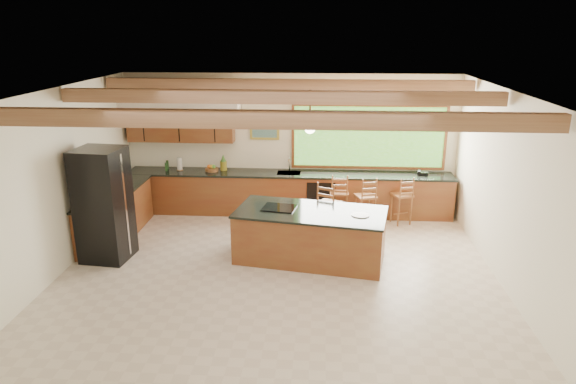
{
  "coord_description": "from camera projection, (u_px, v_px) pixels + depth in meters",
  "views": [
    {
      "loc": [
        0.7,
        -7.73,
        3.93
      ],
      "look_at": [
        0.12,
        0.8,
        1.17
      ],
      "focal_mm": 32.0,
      "sensor_mm": 36.0,
      "label": 1
    }
  ],
  "objects": [
    {
      "name": "island",
      "position": [
        310.0,
        235.0,
        8.99
      ],
      "size": [
        2.74,
        1.64,
        0.92
      ],
      "rotation": [
        0.0,
        0.0,
        -0.17
      ],
      "color": "brown",
      "rests_on": "ground"
    },
    {
      "name": "bar_stool_b",
      "position": [
        339.0,
        194.0,
        10.6
      ],
      "size": [
        0.39,
        0.39,
        1.07
      ],
      "rotation": [
        0.0,
        0.0,
        0.01
      ],
      "color": "brown",
      "rests_on": "ground"
    },
    {
      "name": "bar_stool_a",
      "position": [
        329.0,
        205.0,
        9.79
      ],
      "size": [
        0.54,
        0.55,
        1.15
      ],
      "rotation": [
        0.0,
        0.0,
        -0.43
      ],
      "color": "brown",
      "rests_on": "ground"
    },
    {
      "name": "refrigerator",
      "position": [
        104.0,
        205.0,
        8.86
      ],
      "size": [
        0.85,
        0.83,
        1.99
      ],
      "rotation": [
        0.0,
        0.0,
        -0.1
      ],
      "color": "black",
      "rests_on": "ground"
    },
    {
      "name": "ground",
      "position": [
        277.0,
        273.0,
        8.59
      ],
      "size": [
        7.2,
        7.2,
        0.0
      ],
      "primitive_type": "plane",
      "color": "beige",
      "rests_on": "ground"
    },
    {
      "name": "bar_stool_c",
      "position": [
        366.0,
        198.0,
        10.4
      ],
      "size": [
        0.48,
        0.48,
        1.06
      ],
      "rotation": [
        0.0,
        0.0,
        0.33
      ],
      "color": "brown",
      "rests_on": "ground"
    },
    {
      "name": "counter_run",
      "position": [
        249.0,
        198.0,
        10.89
      ],
      "size": [
        7.12,
        3.1,
        1.28
      ],
      "color": "brown",
      "rests_on": "ground"
    },
    {
      "name": "room_shell",
      "position": [
        270.0,
        135.0,
        8.54
      ],
      "size": [
        7.27,
        6.54,
        3.02
      ],
      "color": "white",
      "rests_on": "ground"
    },
    {
      "name": "bar_stool_d",
      "position": [
        402.0,
        196.0,
        10.53
      ],
      "size": [
        0.48,
        0.48,
        1.03
      ],
      "rotation": [
        0.0,
        0.0,
        0.4
      ],
      "color": "brown",
      "rests_on": "ground"
    }
  ]
}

